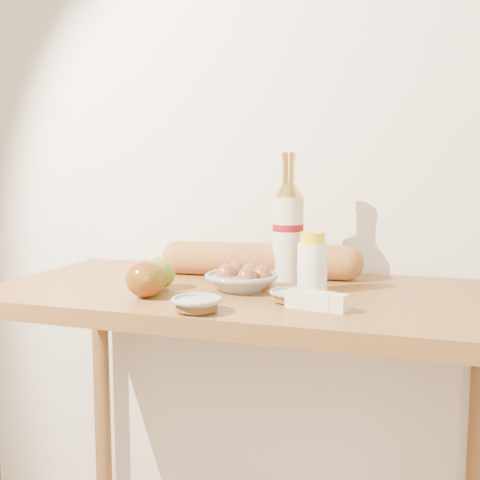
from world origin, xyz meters
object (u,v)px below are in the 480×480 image
table (244,339)px  cream_bottle (312,264)px  bourbon_bottle (288,228)px  egg_bowl (242,279)px  baguette (260,260)px

table → cream_bottle: 0.25m
bourbon_bottle → egg_bowl: bearing=-134.0°
egg_bowl → baguette: 0.18m
bourbon_bottle → egg_bowl: bourbon_bottle is taller
bourbon_bottle → baguette: (-0.08, 0.01, -0.09)m
table → cream_bottle: cream_bottle is taller
table → baguette: 0.23m
bourbon_bottle → baguette: 0.12m
bourbon_bottle → egg_bowl: 0.21m
baguette → cream_bottle: bearing=-44.9°
bourbon_bottle → egg_bowl: size_ratio=1.42×
bourbon_bottle → cream_bottle: bearing=-76.3°
bourbon_bottle → cream_bottle: bourbon_bottle is taller
bourbon_bottle → cream_bottle: (0.09, -0.13, -0.07)m
cream_bottle → egg_bowl: cream_bottle is taller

